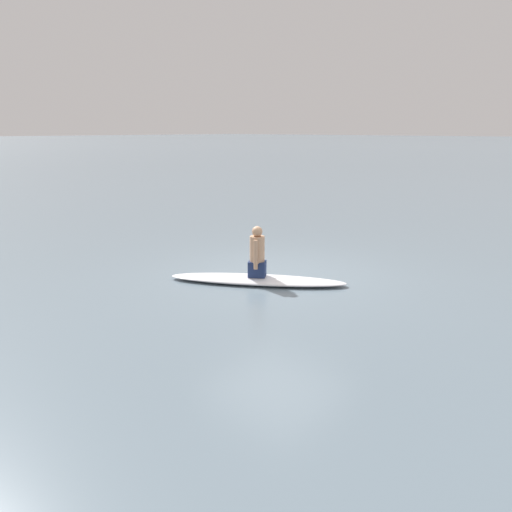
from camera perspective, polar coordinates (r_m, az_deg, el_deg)
ground_plane at (r=9.87m, az=2.30°, el=-2.01°), size 400.00×400.00×0.00m
surfboard at (r=9.29m, az=0.13°, el=-2.62°), size 2.27×3.03×0.12m
person_paddler at (r=9.17m, az=0.13°, el=0.22°), size 0.37×0.39×0.92m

